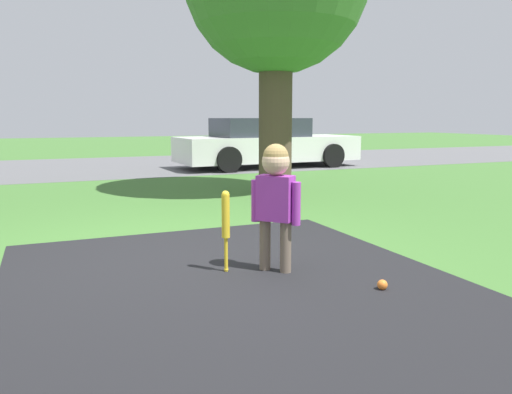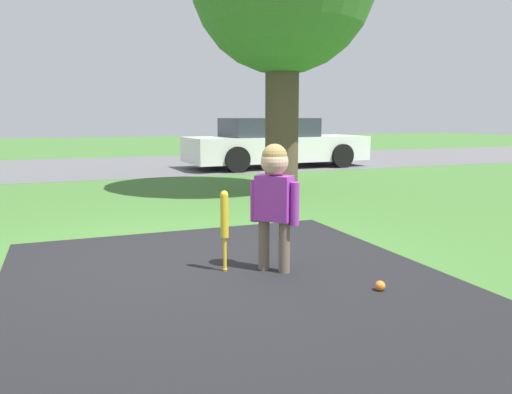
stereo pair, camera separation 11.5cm
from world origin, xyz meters
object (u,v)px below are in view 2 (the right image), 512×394
at_px(child, 274,190).
at_px(sports_ball, 380,286).
at_px(parked_car, 275,144).
at_px(baseball_bat, 224,219).

bearing_deg(child, sports_ball, -5.72).
distance_m(sports_ball, parked_car, 9.22).
relative_size(child, baseball_bat, 1.55).
height_order(child, parked_car, parked_car).
height_order(sports_ball, parked_car, parked_car).
bearing_deg(baseball_bat, parked_car, 63.89).
height_order(child, baseball_bat, child).
relative_size(baseball_bat, parked_car, 0.14).
relative_size(sports_ball, parked_car, 0.02).
height_order(baseball_bat, sports_ball, baseball_bat).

